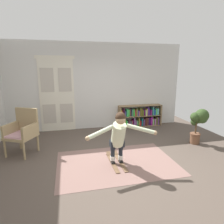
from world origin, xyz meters
TOP-DOWN VIEW (x-y plane):
  - ground_plane at (0.00, 0.00)m, footprint 7.20×7.20m
  - back_wall at (0.00, 2.60)m, footprint 6.00×0.10m
  - double_door at (-1.34, 2.54)m, footprint 1.22×0.05m
  - rug at (-0.02, -0.17)m, footprint 2.58×1.74m
  - bookshelf at (1.51, 2.39)m, footprint 1.58×0.30m
  - wicker_chair at (-2.12, 0.88)m, footprint 0.81×0.81m
  - potted_plant at (2.44, 0.42)m, footprint 0.48×0.43m
  - skis_pair at (-0.02, -0.14)m, footprint 0.28×0.94m
  - person_skier at (-0.02, -0.32)m, footprint 1.44×0.60m

SIDE VIEW (x-z plane):
  - ground_plane at x=0.00m, z-range 0.00..0.00m
  - rug at x=-0.02m, z-range 0.00..0.01m
  - skis_pair at x=-0.02m, z-range -0.01..0.06m
  - bookshelf at x=1.51m, z-range -0.04..0.73m
  - wicker_chair at x=-2.12m, z-range 0.03..1.13m
  - potted_plant at x=2.44m, z-range 0.16..1.15m
  - person_skier at x=-0.02m, z-range 0.15..1.29m
  - double_door at x=-1.34m, z-range 0.01..2.46m
  - back_wall at x=0.00m, z-range 0.00..2.90m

